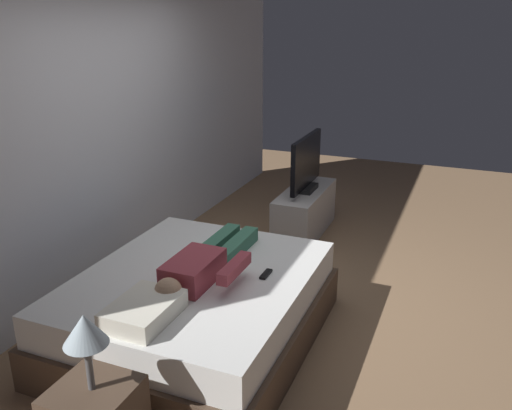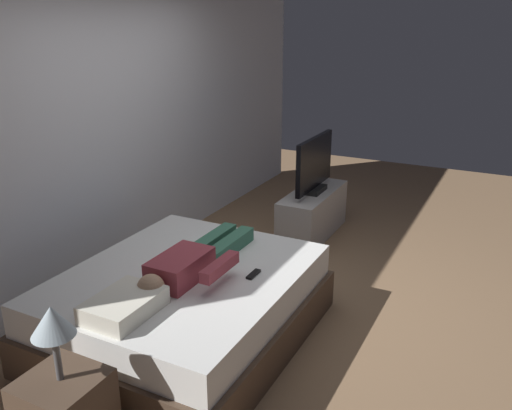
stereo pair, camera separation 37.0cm
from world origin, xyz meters
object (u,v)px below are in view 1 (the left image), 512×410
at_px(person, 204,264).
at_px(bed, 197,309).
at_px(tv_stand, 305,212).
at_px(pillow, 144,311).
at_px(tv, 306,164).
at_px(remote, 266,274).
at_px(lamp, 85,331).

bearing_deg(person, bed, 115.49).
relative_size(bed, tv_stand, 1.75).
distance_m(pillow, tv, 2.92).
relative_size(pillow, person, 0.38).
distance_m(remote, tv, 2.13).
bearing_deg(tv, person, 178.86).
xyz_separation_m(bed, lamp, (-1.26, -0.10, 0.59)).
xyz_separation_m(bed, tv, (2.27, -0.11, 0.52)).
distance_m(person, remote, 0.44).
xyz_separation_m(tv, lamp, (-3.53, 0.01, 0.07)).
height_order(tv_stand, lamp, lamp).
height_order(pillow, person, person).
relative_size(pillow, remote, 3.20).
bearing_deg(bed, remote, -68.85).
height_order(pillow, lamp, lamp).
distance_m(bed, remote, 0.57).
bearing_deg(person, tv, -1.14).
height_order(person, lamp, lamp).
bearing_deg(pillow, remote, -29.56).
bearing_deg(pillow, person, -5.17).
distance_m(bed, tv, 2.33).
distance_m(person, lamp, 1.31).
bearing_deg(lamp, person, 1.75).
bearing_deg(bed, lamp, -175.47).
height_order(bed, pillow, pillow).
xyz_separation_m(pillow, tv, (2.91, -0.11, 0.18)).
height_order(person, tv, tv).
bearing_deg(lamp, tv_stand, -0.09).
bearing_deg(remote, person, 110.47).
distance_m(tv_stand, lamp, 3.58).
xyz_separation_m(bed, tv_stand, (2.27, -0.11, -0.01)).
height_order(bed, tv_stand, bed).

